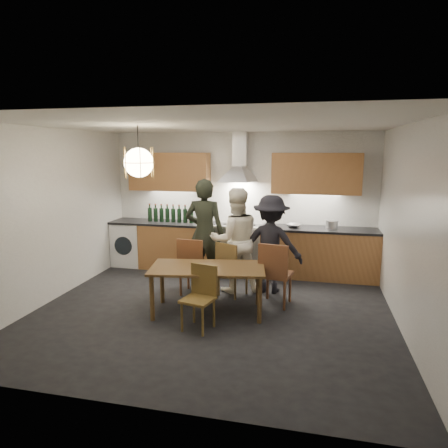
% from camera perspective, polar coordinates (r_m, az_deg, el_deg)
% --- Properties ---
extents(ground, '(5.00, 5.00, 0.00)m').
position_cam_1_polar(ground, '(5.85, -1.69, -12.32)').
color(ground, black).
rests_on(ground, ground).
extents(room_shell, '(5.02, 4.52, 2.61)m').
position_cam_1_polar(room_shell, '(5.42, -1.79, 4.56)').
color(room_shell, white).
rests_on(room_shell, ground).
extents(counter_run, '(5.00, 0.62, 0.90)m').
position_cam_1_polar(counter_run, '(7.51, 2.19, -3.50)').
color(counter_run, '#BC7F48').
rests_on(counter_run, ground).
extents(range_stove, '(0.90, 0.60, 0.92)m').
position_cam_1_polar(range_stove, '(7.51, 2.00, -3.56)').
color(range_stove, silver).
rests_on(range_stove, ground).
extents(wall_fixtures, '(4.30, 0.54, 1.10)m').
position_cam_1_polar(wall_fixtures, '(7.42, 2.25, 7.45)').
color(wall_fixtures, '#C7874C').
rests_on(wall_fixtures, ground).
extents(pendant_lamp, '(0.43, 0.43, 0.70)m').
position_cam_1_polar(pendant_lamp, '(5.63, -12.08, 8.57)').
color(pendant_lamp, black).
rests_on(pendant_lamp, ground).
extents(dining_table, '(1.69, 1.04, 0.67)m').
position_cam_1_polar(dining_table, '(5.62, -2.37, -6.90)').
color(dining_table, brown).
rests_on(dining_table, ground).
extents(chair_back_left, '(0.44, 0.44, 0.92)m').
position_cam_1_polar(chair_back_left, '(6.30, -4.56, -5.54)').
color(chair_back_left, brown).
rests_on(chair_back_left, ground).
extents(chair_back_mid, '(0.52, 0.52, 0.87)m').
position_cam_1_polar(chair_back_mid, '(6.24, 0.83, -5.98)').
color(chair_back_mid, brown).
rests_on(chair_back_mid, ground).
extents(chair_back_right, '(0.50, 0.50, 0.96)m').
position_cam_1_polar(chair_back_right, '(5.87, 7.24, -6.61)').
color(chair_back_right, brown).
rests_on(chair_back_right, ground).
extents(chair_front, '(0.45, 0.45, 0.82)m').
position_cam_1_polar(chair_front, '(5.20, -3.33, -9.73)').
color(chair_front, brown).
rests_on(chair_front, ground).
extents(person_left, '(0.66, 0.44, 1.81)m').
position_cam_1_polar(person_left, '(6.69, -2.79, -1.26)').
color(person_left, black).
rests_on(person_left, ground).
extents(person_mid, '(1.00, 0.90, 1.69)m').
position_cam_1_polar(person_mid, '(6.42, 1.62, -2.32)').
color(person_mid, white).
rests_on(person_mid, ground).
extents(person_right, '(1.08, 0.70, 1.57)m').
position_cam_1_polar(person_right, '(6.43, 6.70, -2.87)').
color(person_right, black).
rests_on(person_right, ground).
extents(mixing_bowl, '(0.34, 0.34, 0.07)m').
position_cam_1_polar(mixing_bowl, '(7.27, 9.95, -0.23)').
color(mixing_bowl, '#B5B5B8').
rests_on(mixing_bowl, counter_run).
extents(stock_pot, '(0.27, 0.27, 0.15)m').
position_cam_1_polar(stock_pot, '(7.25, 15.14, -0.14)').
color(stock_pot, silver).
rests_on(stock_pot, counter_run).
extents(wine_bottles, '(0.93, 0.08, 0.34)m').
position_cam_1_polar(wine_bottles, '(7.75, -7.68, 1.52)').
color(wine_bottles, black).
rests_on(wine_bottles, counter_run).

